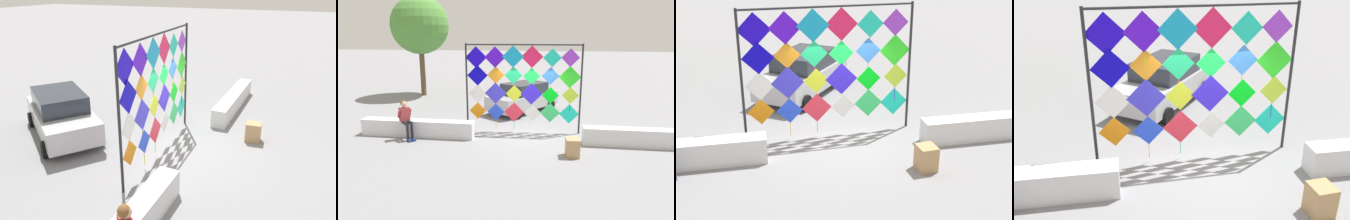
% 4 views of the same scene
% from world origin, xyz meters
% --- Properties ---
extents(ground, '(120.00, 120.00, 0.00)m').
position_xyz_m(ground, '(0.00, 0.00, 0.00)').
color(ground, gray).
extents(kite_display_rack, '(4.58, 0.26, 3.54)m').
position_xyz_m(kite_display_rack, '(-0.29, 0.71, 2.07)').
color(kite_display_rack, '#232328').
rests_on(kite_display_rack, ground).
extents(parked_car, '(3.55, 4.03, 1.47)m').
position_xyz_m(parked_car, '(-0.55, 4.16, 0.75)').
color(parked_car, '#B7B7BC').
rests_on(parked_car, ground).
extents(cardboard_box_large, '(0.46, 0.50, 0.60)m').
position_xyz_m(cardboard_box_large, '(1.59, -1.70, 0.30)').
color(cardboard_box_large, tan).
rests_on(cardboard_box_large, ground).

